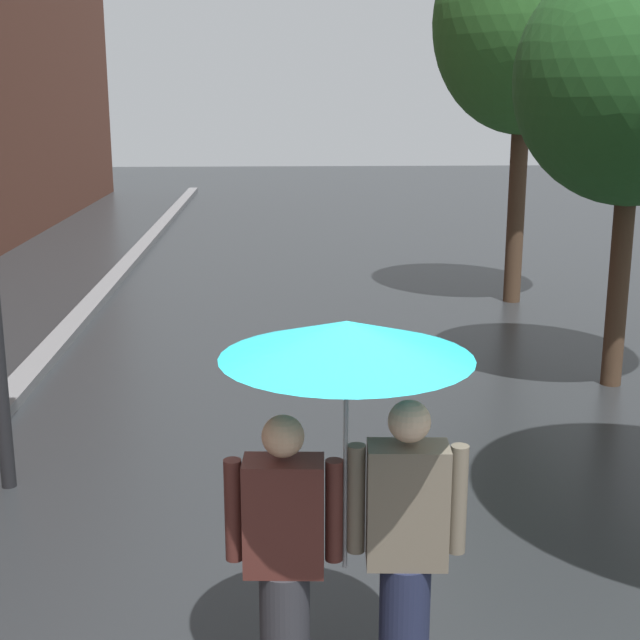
% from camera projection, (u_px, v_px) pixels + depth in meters
% --- Properties ---
extents(kerb_strip, '(0.30, 36.00, 0.12)m').
position_uv_depth(kerb_strip, '(95.00, 301.00, 13.81)').
color(kerb_strip, slate).
rests_on(kerb_strip, ground).
extents(street_tree_1, '(2.51, 2.51, 4.62)m').
position_uv_depth(street_tree_1, '(635.00, 81.00, 9.15)').
color(street_tree_1, '#473323').
rests_on(street_tree_1, ground).
extents(street_tree_2, '(2.76, 2.76, 5.86)m').
position_uv_depth(street_tree_2, '(526.00, 24.00, 13.05)').
color(street_tree_2, '#473323').
rests_on(street_tree_2, ground).
extents(couple_under_umbrella, '(1.23, 1.23, 2.08)m').
position_uv_depth(couple_under_umbrella, '(347.00, 450.00, 4.32)').
color(couple_under_umbrella, '#2D2D33').
rests_on(couple_under_umbrella, ground).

